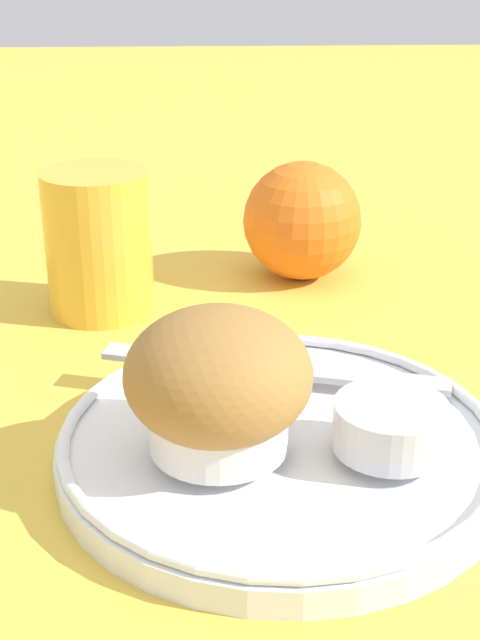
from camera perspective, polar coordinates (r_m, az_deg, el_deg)
ground_plane at (r=0.46m, az=2.40°, el=-7.97°), size 3.00×3.00×0.00m
plate at (r=0.44m, az=2.56°, el=-8.00°), size 0.22×0.22×0.02m
muffin at (r=0.40m, az=-1.41°, el=-4.14°), size 0.09×0.09×0.07m
cream_ramekin at (r=0.42m, az=9.61°, el=-6.56°), size 0.05×0.05×0.02m
berry_pair at (r=0.48m, az=1.98°, el=-2.46°), size 0.03×0.02×0.02m
butter_knife at (r=0.48m, az=1.67°, el=-3.12°), size 0.19×0.06×0.00m
orange_fruit at (r=0.65m, az=4.00°, el=6.35°), size 0.09×0.09×0.09m
juice_glass at (r=0.60m, az=-9.05°, el=4.92°), size 0.07×0.07×0.10m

